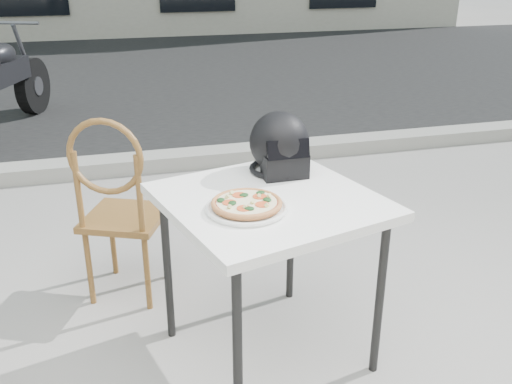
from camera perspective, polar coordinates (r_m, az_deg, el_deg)
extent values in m
cube|color=black|center=(8.67, -12.40, 11.32)|extent=(30.00, 8.00, 0.00)
cube|color=gray|center=(4.80, -9.38, 3.08)|extent=(30.00, 0.25, 0.12)
cube|color=white|center=(2.28, 1.36, -0.95)|extent=(0.97, 0.97, 0.04)
cylinder|color=black|center=(2.09, -1.86, -15.57)|extent=(0.04, 0.04, 0.72)
cylinder|color=black|center=(2.41, 12.26, -10.36)|extent=(0.04, 0.04, 0.72)
cylinder|color=black|center=(2.59, -8.85, -7.55)|extent=(0.04, 0.04, 0.72)
cylinder|color=black|center=(2.85, 3.51, -4.27)|extent=(0.04, 0.04, 0.72)
cylinder|color=white|center=(2.15, -0.94, -1.71)|extent=(0.33, 0.33, 0.01)
torus|color=white|center=(2.15, -0.94, -1.57)|extent=(0.34, 0.34, 0.02)
cylinder|color=#BD7A45|center=(2.14, -0.94, -1.23)|extent=(0.33, 0.33, 0.01)
torus|color=#BD7A45|center=(2.14, -0.94, -1.10)|extent=(0.34, 0.34, 0.02)
cylinder|color=#B01314|center=(2.14, -0.94, -1.07)|extent=(0.29, 0.29, 0.00)
cylinder|color=#F3E7BA|center=(2.14, -0.94, -1.00)|extent=(0.29, 0.29, 0.00)
cylinder|color=#D64F25|center=(2.18, 0.36, -0.45)|extent=(0.07, 0.07, 0.00)
cylinder|color=#D64F25|center=(2.19, -1.70, -0.29)|extent=(0.07, 0.07, 0.00)
cylinder|color=#D64F25|center=(2.13, -2.68, -1.06)|extent=(0.07, 0.07, 0.00)
cylinder|color=#D64F25|center=(2.08, -1.23, -1.63)|extent=(0.07, 0.07, 0.00)
cylinder|color=#D64F25|center=(2.11, 0.62, -1.25)|extent=(0.07, 0.07, 0.00)
ellipsoid|color=#153A18|center=(2.19, -1.22, -0.30)|extent=(0.04, 0.04, 0.01)
ellipsoid|color=#153A18|center=(2.12, -2.38, -1.10)|extent=(0.04, 0.05, 0.01)
ellipsoid|color=#153A18|center=(2.14, 1.12, -0.77)|extent=(0.04, 0.05, 0.01)
ellipsoid|color=#153A18|center=(2.07, -0.67, -1.65)|extent=(0.05, 0.04, 0.01)
ellipsoid|color=#153A18|center=(2.21, 0.44, -0.07)|extent=(0.05, 0.04, 0.01)
ellipsoid|color=#153A18|center=(2.14, -3.55, -0.80)|extent=(0.04, 0.05, 0.01)
cylinder|color=#D7D383|center=(2.12, -0.33, -1.00)|extent=(0.02, 0.02, 0.02)
cylinder|color=#D7D383|center=(2.17, -2.91, -0.47)|extent=(0.02, 0.02, 0.02)
cylinder|color=#D7D383|center=(2.17, 0.31, -0.37)|extent=(0.02, 0.02, 0.02)
cylinder|color=#D7D383|center=(2.20, -2.46, -0.08)|extent=(0.02, 0.02, 0.02)
cylinder|color=#D7D383|center=(2.09, 1.07, -1.32)|extent=(0.02, 0.02, 0.02)
cylinder|color=#D7D383|center=(2.08, -2.67, -1.46)|extent=(0.02, 0.02, 0.02)
cylinder|color=#D7D383|center=(2.17, 1.31, -0.36)|extent=(0.02, 0.02, 0.02)
cylinder|color=#D7D383|center=(2.08, -1.10, -1.50)|extent=(0.02, 0.02, 0.02)
ellipsoid|color=black|center=(2.50, 2.35, 5.02)|extent=(0.27, 0.28, 0.27)
cube|color=black|center=(2.45, 2.92, 2.61)|extent=(0.20, 0.10, 0.11)
torus|color=black|center=(2.54, 2.31, 2.41)|extent=(0.27, 0.27, 0.02)
cube|color=black|center=(2.39, 3.24, 4.29)|extent=(0.18, 0.04, 0.08)
cube|color=brown|center=(2.95, -12.95, -2.49)|extent=(0.50, 0.50, 0.03)
cylinder|color=brown|center=(3.12, -9.03, -5.13)|extent=(0.04, 0.04, 0.41)
cylinder|color=brown|center=(3.22, -14.15, -4.64)|extent=(0.04, 0.04, 0.41)
cylinder|color=brown|center=(2.87, -10.84, -7.88)|extent=(0.04, 0.04, 0.41)
cylinder|color=brown|center=(2.98, -16.34, -7.24)|extent=(0.04, 0.04, 0.41)
cylinder|color=brown|center=(2.68, -11.55, -0.35)|extent=(0.04, 0.04, 0.40)
cylinder|color=brown|center=(2.80, -17.35, 0.04)|extent=(0.04, 0.04, 0.40)
torus|color=brown|center=(2.67, -14.88, 3.38)|extent=(0.35, 0.18, 0.37)
cylinder|color=black|center=(6.81, -21.42, 9.85)|extent=(0.32, 0.61, 0.61)
cylinder|color=slate|center=(6.81, -21.42, 9.85)|extent=(0.20, 0.24, 0.20)
ellipsoid|color=black|center=(6.25, -24.17, 12.40)|extent=(0.36, 0.47, 0.23)
cylinder|color=slate|center=(6.69, -22.12, 12.38)|extent=(0.15, 0.32, 0.72)
cylinder|color=slate|center=(6.53, -23.08, 15.30)|extent=(0.51, 0.21, 0.03)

